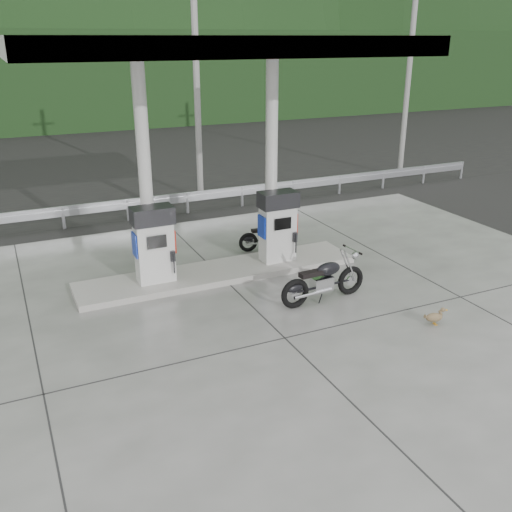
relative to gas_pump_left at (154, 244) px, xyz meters
name	(u,v)px	position (x,y,z in m)	size (l,w,h in m)	color
ground	(263,318)	(1.60, -2.50, -1.07)	(160.00, 160.00, 0.00)	black
forecourt_apron	(263,317)	(1.60, -2.50, -1.06)	(18.00, 14.00, 0.02)	#62625E
pump_island	(220,272)	(1.60, 0.00, -0.98)	(7.00, 1.40, 0.15)	#9F9C94
gas_pump_left	(154,244)	(0.00, 0.00, 0.00)	(0.95, 0.55, 1.80)	silver
gas_pump_right	(278,226)	(3.20, 0.00, 0.00)	(0.95, 0.55, 1.80)	silver
canopy_column_left	(145,173)	(0.00, 0.40, 1.60)	(0.30, 0.30, 5.00)	silver
canopy_column_right	(271,161)	(3.20, 0.40, 1.60)	(0.30, 0.30, 5.00)	silver
canopy_roof	(214,46)	(1.60, 0.00, 4.30)	(8.50, 5.00, 0.40)	silver
guardrail	(158,196)	(1.60, 5.50, -0.36)	(26.00, 0.16, 1.42)	#A8AAB0
road	(134,192)	(1.60, 9.00, -1.07)	(60.00, 7.00, 0.01)	black
utility_pole_b	(197,85)	(3.60, 7.00, 2.93)	(0.22, 0.22, 8.00)	gray
utility_pole_c	(408,78)	(12.60, 7.00, 2.93)	(0.22, 0.22, 8.00)	gray
tree_band	(61,80)	(1.60, 27.50, 1.93)	(80.00, 6.00, 6.00)	black
forested_hills	(30,91)	(1.60, 57.50, -1.07)	(100.00, 40.00, 140.00)	black
motorcycle_left	(269,236)	(3.52, 1.19, -0.67)	(1.62, 0.51, 0.77)	black
motorcycle_right	(324,281)	(3.17, -2.33, -0.57)	(2.03, 0.64, 0.96)	black
duck	(434,318)	(4.63, -4.28, -0.89)	(0.44, 0.12, 0.32)	brown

